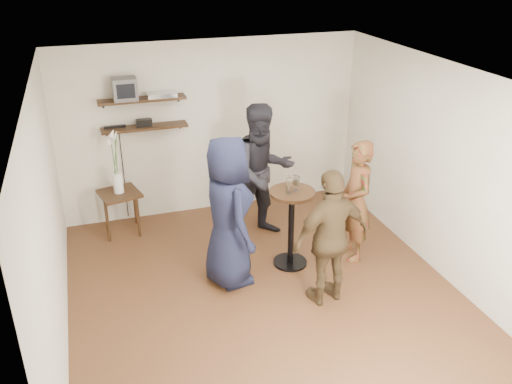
% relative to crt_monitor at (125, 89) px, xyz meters
% --- Properties ---
extents(room, '(4.58, 5.08, 2.68)m').
position_rel_crt_monitor_xyz_m(room, '(1.22, -2.38, -0.72)').
color(room, '#452B16').
rests_on(room, ground).
extents(shelf_upper, '(1.20, 0.25, 0.04)m').
position_rel_crt_monitor_xyz_m(shelf_upper, '(0.22, 0.00, -0.17)').
color(shelf_upper, black).
rests_on(shelf_upper, room).
extents(shelf_lower, '(1.20, 0.25, 0.04)m').
position_rel_crt_monitor_xyz_m(shelf_lower, '(0.22, 0.00, -0.57)').
color(shelf_lower, black).
rests_on(shelf_lower, room).
extents(crt_monitor, '(0.32, 0.30, 0.30)m').
position_rel_crt_monitor_xyz_m(crt_monitor, '(0.00, 0.00, 0.00)').
color(crt_monitor, '#59595B').
rests_on(crt_monitor, shelf_upper).
extents(dvd_deck, '(0.40, 0.24, 0.06)m').
position_rel_crt_monitor_xyz_m(dvd_deck, '(0.49, 0.00, -0.12)').
color(dvd_deck, silver).
rests_on(dvd_deck, shelf_upper).
extents(radio, '(0.22, 0.10, 0.10)m').
position_rel_crt_monitor_xyz_m(radio, '(0.22, 0.00, -0.50)').
color(radio, black).
rests_on(radio, shelf_lower).
extents(power_strip, '(0.30, 0.05, 0.03)m').
position_rel_crt_monitor_xyz_m(power_strip, '(-0.18, 0.05, -0.54)').
color(power_strip, black).
rests_on(power_strip, shelf_lower).
extents(side_table, '(0.63, 0.63, 0.63)m').
position_rel_crt_monitor_xyz_m(side_table, '(-0.24, -0.28, -1.49)').
color(side_table, black).
rests_on(side_table, room).
extents(vase_lilies, '(0.19, 0.20, 0.95)m').
position_rel_crt_monitor_xyz_m(vase_lilies, '(-0.24, -0.28, -1.09)').
color(vase_lilies, white).
rests_on(vase_lilies, side_table).
extents(drinks_table, '(0.57, 0.57, 1.04)m').
position_rel_crt_monitor_xyz_m(drinks_table, '(1.75, -1.81, -1.35)').
color(drinks_table, black).
rests_on(drinks_table, room).
extents(wine_glass_fl, '(0.07, 0.07, 0.20)m').
position_rel_crt_monitor_xyz_m(wine_glass_fl, '(1.68, -1.85, -0.84)').
color(wine_glass_fl, silver).
rests_on(wine_glass_fl, drinks_table).
extents(wine_glass_fr, '(0.07, 0.07, 0.20)m').
position_rel_crt_monitor_xyz_m(wine_glass_fr, '(1.80, -1.83, -0.84)').
color(wine_glass_fr, silver).
rests_on(wine_glass_fr, drinks_table).
extents(wine_glass_bl, '(0.06, 0.06, 0.19)m').
position_rel_crt_monitor_xyz_m(wine_glass_bl, '(1.71, -1.76, -0.85)').
color(wine_glass_bl, silver).
rests_on(wine_glass_bl, drinks_table).
extents(wine_glass_br, '(0.07, 0.07, 0.20)m').
position_rel_crt_monitor_xyz_m(wine_glass_br, '(1.78, -1.81, -0.84)').
color(wine_glass_br, silver).
rests_on(wine_glass_br, drinks_table).
extents(person_plaid, '(0.43, 0.62, 1.62)m').
position_rel_crt_monitor_xyz_m(person_plaid, '(2.60, -1.88, -1.21)').
color(person_plaid, maroon).
rests_on(person_plaid, room).
extents(person_dark, '(1.01, 0.83, 1.92)m').
position_rel_crt_monitor_xyz_m(person_dark, '(1.65, -0.96, -1.06)').
color(person_dark, black).
rests_on(person_dark, room).
extents(person_navy, '(0.71, 0.98, 1.87)m').
position_rel_crt_monitor_xyz_m(person_navy, '(0.89, -1.92, -1.08)').
color(person_navy, black).
rests_on(person_navy, room).
extents(person_brown, '(1.01, 0.55, 1.64)m').
position_rel_crt_monitor_xyz_m(person_brown, '(1.88, -2.66, -1.20)').
color(person_brown, '#46341E').
rests_on(person_brown, room).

